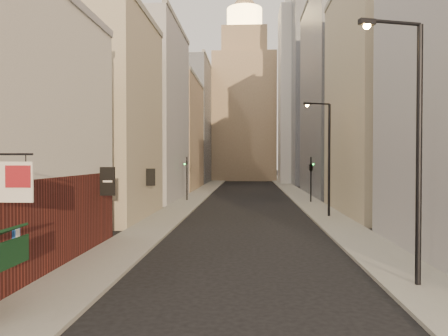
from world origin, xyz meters
The scene contains 15 objects.
sidewalk_left centered at (-6.50, 55.00, 0.07)m, with size 3.00×140.00×0.15m, color gray.
sidewalk_right centered at (6.50, 55.00, 0.07)m, with size 3.00×140.00×0.15m, color gray.
left_bldg_beige centered at (-12.00, 26.00, 8.00)m, with size 8.00×12.00×16.00m, color tan.
left_bldg_grey centered at (-12.00, 42.00, 10.00)m, with size 8.00×16.00×20.00m, color #A2A2A7.
left_bldg_tan centered at (-12.00, 60.00, 8.50)m, with size 8.00×18.00×17.00m, color #987B5B.
left_bldg_wingrid centered at (-12.00, 80.00, 12.00)m, with size 8.00×20.00×24.00m, color gray.
right_bldg_beige centered at (12.00, 30.00, 10.00)m, with size 8.00×16.00×20.00m, color tan.
right_bldg_wingrid centered at (12.00, 50.00, 13.00)m, with size 8.00×20.00×26.00m, color gray.
highrise centered at (18.00, 78.00, 25.66)m, with size 21.00×23.00×51.20m.
clock_tower centered at (-1.00, 92.00, 17.63)m, with size 14.00×14.00×44.90m.
white_tower centered at (10.00, 78.00, 18.61)m, with size 8.00×8.00×41.50m.
streetlamp_near centered at (6.07, 7.89, 5.56)m, with size 2.49×0.90×9.73m.
streetlamp_mid centered at (6.35, 27.28, 5.29)m, with size 2.29×1.11×9.26m.
traffic_light_left centered at (-6.89, 40.27, 3.53)m, with size 0.59×0.51×5.00m.
traffic_light_right centered at (6.76, 39.04, 3.94)m, with size 0.71×0.71×5.00m.
Camera 1 is at (0.10, -8.39, 4.77)m, focal length 35.00 mm.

